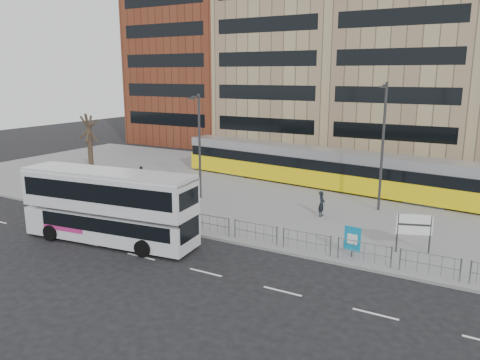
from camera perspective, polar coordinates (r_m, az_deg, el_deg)
The scene contains 15 objects.
ground at distance 26.81m, azimuth -3.01°, elevation -7.30°, with size 120.00×120.00×0.00m, color black.
plaza at distance 37.00m, azimuth 7.03°, elevation -1.58°, with size 64.00×24.00×0.15m, color gray.
kerb at distance 26.82m, azimuth -2.96°, elevation -7.12°, with size 64.00×0.25×0.17m, color gray.
building_row at distance 56.86m, azimuth 17.98°, elevation 15.95°, with size 70.40×18.40×31.20m.
pedestrian_barrier at distance 25.93m, azimuth 1.31°, elevation -5.69°, with size 32.07×0.07×1.10m.
road_markings at distance 23.22m, azimuth -6.30°, elevation -10.63°, with size 62.00×0.12×0.01m, color white.
double_decker_bus at distance 26.82m, azimuth -15.72°, elevation -2.85°, with size 10.35×3.51×4.06m.
tram at distance 38.82m, azimuth 9.96°, elevation 1.50°, with size 26.72×5.84×3.14m.
station_sign at distance 25.67m, azimuth 20.47°, elevation -5.32°, with size 1.72×0.66×2.06m.
ad_panel at distance 24.34m, azimuth 13.54°, elevation -7.05°, with size 0.86×0.14×1.60m.
pedestrian at distance 30.82m, azimuth 9.92°, elevation -2.87°, with size 0.61×0.40×1.66m, color black.
traffic_light_west at distance 31.76m, azimuth -11.89°, elevation -0.36°, with size 0.22×0.24×3.10m.
lamp_post_west at distance 34.36m, azimuth -5.02°, elevation 4.64°, with size 0.45×1.04×7.67m.
lamp_post_east at distance 32.36m, azimuth 17.00°, elevation 4.43°, with size 0.45×1.04×8.56m.
bare_tree at distance 42.99m, azimuth -18.09°, elevation 7.87°, with size 4.34×4.34×7.82m.
Camera 1 is at (13.63, -21.17, 9.22)m, focal length 35.00 mm.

